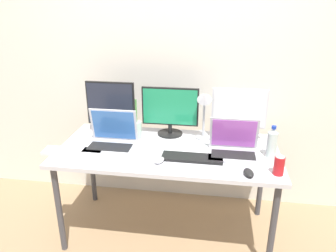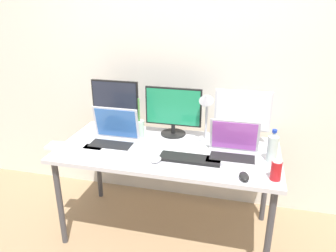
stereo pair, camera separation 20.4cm
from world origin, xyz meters
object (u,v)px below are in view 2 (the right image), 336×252
Objects in this scene: work_desk at (168,156)px; keyboard_main at (190,159)px; monitor_center at (173,110)px; desk_lamp at (206,108)px; keyboard_aux at (74,148)px; mouse_by_laptop at (244,176)px; laptop_secondary at (233,149)px; mouse_by_keyboard at (156,160)px; bamboo_vase at (139,128)px; monitor_right at (242,115)px; soda_can_near_keyboard at (276,170)px; monitor_left at (115,106)px; water_bottle at (273,147)px; laptop_silver at (113,136)px.

keyboard_main reaches higher than work_desk.
desk_lamp is at bearing -18.46° from monitor_center.
work_desk is at bearing 10.77° from keyboard_aux.
monitor_center is 4.28× the size of mouse_by_laptop.
desk_lamp is at bearing 138.25° from laptop_secondary.
mouse_by_keyboard is 0.46m from bamboo_vase.
work_desk is 0.64m from monitor_right.
keyboard_main is (-0.32, -0.40, -0.21)m from monitor_right.
work_desk is at bearing 139.31° from mouse_by_laptop.
soda_can_near_keyboard is at bearing -19.70° from work_desk.
monitor_left is 1.02× the size of monitor_right.
mouse_by_keyboard is at bearing -165.10° from water_bottle.
keyboard_aux is at bearing -158.98° from desk_lamp.
water_bottle is 0.73× the size of bamboo_vase.
monitor_right is 1.27m from keyboard_aux.
keyboard_main is 0.56m from bamboo_vase.
mouse_by_laptop is at bearing -28.85° from work_desk.
work_desk is 0.44m from laptop_silver.
keyboard_main is at bearing -36.32° from work_desk.
work_desk is 0.38m from monitor_center.
water_bottle is at bearing -52.09° from monitor_right.
monitor_left is 1.03× the size of desk_lamp.
keyboard_aux is at bearing -173.96° from water_bottle.
monitor_left is at bearing 107.47° from laptop_silver.
keyboard_aux is (-0.17, -0.41, -0.20)m from monitor_left.
bamboo_vase reaches higher than mouse_by_laptop.
monitor_center is 1.26× the size of laptop_silver.
soda_can_near_keyboard is at bearing -7.40° from keyboard_aux.
soda_can_near_keyboard is (0.55, -0.13, 0.05)m from keyboard_main.
work_desk is at bearing -143.64° from desk_lamp.
keyboard_aux is at bearing -165.71° from work_desk.
mouse_by_keyboard is 0.59m from mouse_by_laptop.
laptop_secondary is at bearing -2.37° from work_desk.
laptop_secondary is 0.77m from bamboo_vase.
desk_lamp reaches higher than water_bottle.
monitor_left is 0.49m from keyboard_aux.
desk_lamp is at bearing 138.04° from soda_can_near_keyboard.
keyboard_aux is at bearing -172.46° from laptop_secondary.
monitor_left is 3.38× the size of soda_can_near_keyboard.
laptop_secondary is at bearing 95.09° from mouse_by_laptop.
desk_lamp is at bearing 75.52° from mouse_by_keyboard.
keyboard_aux is (-0.25, -0.15, -0.05)m from laptop_silver.
work_desk is at bearing 178.24° from water_bottle.
monitor_left reaches higher than soda_can_near_keyboard.
monitor_center is 1.09× the size of desk_lamp.
mouse_by_laptop is at bearing -85.18° from monitor_right.
monitor_left is 1.02m from monitor_right.
bamboo_vase is (-0.25, 0.39, 0.06)m from mouse_by_keyboard.
laptop_secondary reaches higher than work_desk.
work_desk is 0.35m from bamboo_vase.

